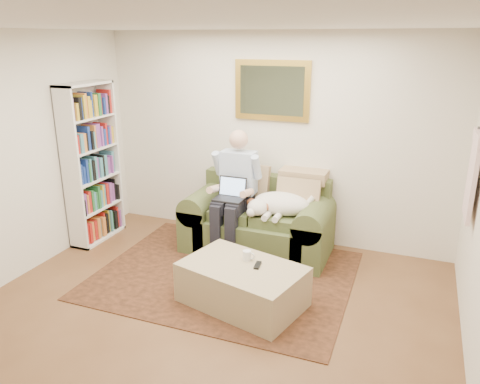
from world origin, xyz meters
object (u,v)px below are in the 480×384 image
Objects in this scene: sleeping_dog at (281,204)px; ottoman at (242,285)px; bookshelf at (92,164)px; seated_man at (233,194)px; laptop at (231,193)px; sofa at (258,226)px; coffee_mug at (247,255)px.

sleeping_dog reaches higher than ottoman.
bookshelf is (-2.39, -0.33, 0.33)m from sleeping_dog.
seated_man reaches higher than sleeping_dog.
sleeping_dog is 2.43m from bookshelf.
bookshelf is (-2.35, 0.82, 0.79)m from ottoman.
ottoman is at bearing -61.96° from laptop.
seated_man is at bearing -148.55° from sofa.
sofa is at bearing 11.49° from bookshelf.
coffee_mug is at bearing 91.21° from ottoman.
seated_man reaches higher than ottoman.
laptop is at bearing -90.00° from seated_man.
sleeping_dog is 1.24m from ottoman.
sofa is at bearing 103.75° from coffee_mug.
seated_man reaches higher than coffee_mug.
sleeping_dog is (0.58, 0.14, -0.10)m from laptop.
ottoman is (0.54, -1.08, -0.53)m from seated_man.
laptop is (0.00, -0.07, 0.04)m from seated_man.
ottoman is at bearing -88.79° from coffee_mug.
sleeping_dog is 7.24× the size of coffee_mug.
sleeping_dog is at bearing 87.53° from coffee_mug.
seated_man is 1.85m from bookshelf.
sofa is 0.59m from laptop.
laptop is 0.17× the size of bookshelf.
ottoman is 2.61m from bookshelf.
laptop is 1.07m from coffee_mug.
sofa is 17.59× the size of coffee_mug.
coffee_mug is (0.54, -0.95, -0.27)m from seated_man.
seated_man is at bearing 116.52° from ottoman.
sofa is 2.43× the size of sleeping_dog.
sofa is 2.23m from bookshelf.
bookshelf is at bearing -173.94° from laptop.
seated_man is at bearing 8.18° from bookshelf.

